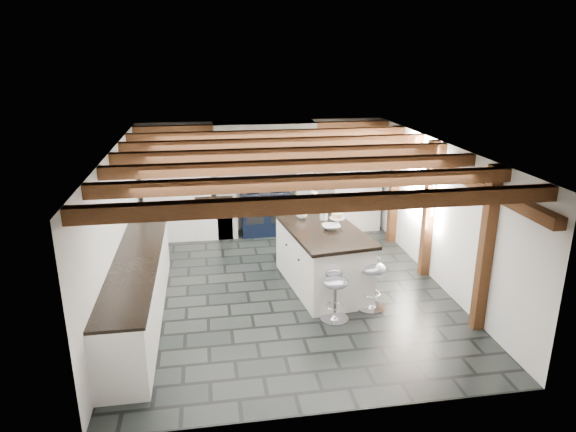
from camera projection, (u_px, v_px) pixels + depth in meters
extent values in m
plane|color=black|center=(286.00, 289.00, 8.25)|extent=(6.00, 6.00, 0.00)
plane|color=silver|center=(263.00, 176.00, 10.71)|extent=(5.00, 0.00, 5.00)
plane|color=silver|center=(118.00, 230.00, 7.51)|extent=(0.00, 6.00, 6.00)
plane|color=silver|center=(438.00, 213.00, 8.28)|extent=(0.00, 6.00, 6.00)
plane|color=white|center=(286.00, 147.00, 7.54)|extent=(6.00, 6.00, 0.00)
cube|color=white|center=(226.00, 190.00, 10.37)|extent=(0.40, 0.60, 1.90)
cube|color=white|center=(303.00, 187.00, 10.61)|extent=(0.40, 0.60, 1.90)
cube|color=brown|center=(264.00, 138.00, 10.17)|extent=(2.10, 0.65, 0.18)
cube|color=white|center=(264.00, 130.00, 10.12)|extent=(2.00, 0.60, 0.31)
cube|color=black|center=(266.00, 138.00, 9.85)|extent=(1.00, 0.03, 0.22)
cube|color=silver|center=(266.00, 138.00, 9.83)|extent=(0.90, 0.01, 0.14)
cube|color=white|center=(178.00, 190.00, 10.21)|extent=(1.30, 0.58, 2.00)
cube|color=white|center=(355.00, 183.00, 10.76)|extent=(1.00, 0.58, 2.00)
cube|color=white|center=(138.00, 291.00, 7.22)|extent=(0.60, 3.80, 0.88)
cube|color=black|center=(135.00, 260.00, 7.07)|extent=(0.64, 3.80, 0.04)
cube|color=white|center=(214.00, 215.00, 10.49)|extent=(0.70, 0.60, 0.88)
cube|color=black|center=(213.00, 193.00, 10.34)|extent=(0.74, 0.64, 0.04)
cube|color=brown|center=(438.00, 165.00, 8.02)|extent=(0.15, 5.80, 0.14)
plane|color=white|center=(424.00, 180.00, 8.71)|extent=(0.00, 0.90, 0.90)
cube|color=brown|center=(326.00, 203.00, 5.13)|extent=(5.00, 0.16, 0.16)
cube|color=brown|center=(309.00, 182.00, 5.94)|extent=(5.00, 0.16, 0.16)
cube|color=brown|center=(296.00, 166.00, 6.75)|extent=(5.00, 0.16, 0.16)
cube|color=brown|center=(286.00, 153.00, 7.56)|extent=(5.00, 0.16, 0.16)
cube|color=brown|center=(277.00, 143.00, 8.38)|extent=(5.00, 0.16, 0.16)
cube|color=brown|center=(271.00, 135.00, 9.19)|extent=(5.00, 0.16, 0.16)
cube|color=brown|center=(265.00, 128.00, 10.00)|extent=(5.00, 0.16, 0.16)
cube|color=brown|center=(486.00, 250.00, 6.77)|extent=(0.15, 0.15, 2.30)
cube|color=brown|center=(429.00, 210.00, 8.45)|extent=(0.15, 0.15, 2.30)
cube|color=brown|center=(394.00, 185.00, 9.95)|extent=(0.15, 0.15, 2.30)
cylinder|color=black|center=(316.00, 171.00, 7.67)|extent=(0.01, 0.01, 0.56)
cylinder|color=white|center=(316.00, 193.00, 7.78)|extent=(0.09, 0.09, 0.22)
cylinder|color=black|center=(315.00, 167.00, 7.96)|extent=(0.01, 0.01, 0.56)
cylinder|color=white|center=(315.00, 187.00, 8.07)|extent=(0.09, 0.09, 0.22)
cylinder|color=black|center=(314.00, 163.00, 8.25)|extent=(0.01, 0.01, 0.56)
cylinder|color=white|center=(314.00, 183.00, 8.35)|extent=(0.09, 0.09, 0.22)
cube|color=black|center=(266.00, 212.00, 10.63)|extent=(1.00, 0.60, 0.90)
ellipsoid|color=silver|center=(253.00, 190.00, 10.44)|extent=(0.28, 0.28, 0.11)
ellipsoid|color=silver|center=(277.00, 189.00, 10.52)|extent=(0.28, 0.28, 0.11)
cylinder|color=silver|center=(267.00, 199.00, 10.21)|extent=(0.95, 0.03, 0.03)
cube|color=black|center=(255.00, 217.00, 10.31)|extent=(0.35, 0.02, 0.30)
cube|color=black|center=(280.00, 216.00, 10.38)|extent=(0.35, 0.02, 0.30)
cube|color=white|center=(322.00, 259.00, 8.22)|extent=(1.22, 2.05, 0.95)
cube|color=black|center=(322.00, 229.00, 8.07)|extent=(1.32, 2.15, 0.05)
imported|color=white|center=(302.00, 212.00, 8.47)|extent=(0.22, 0.22, 0.21)
ellipsoid|color=#CD541D|center=(302.00, 203.00, 8.42)|extent=(0.22, 0.22, 0.13)
cylinder|color=white|center=(324.00, 214.00, 8.41)|extent=(0.13, 0.13, 0.19)
imported|color=white|center=(331.00, 227.00, 7.98)|extent=(0.31, 0.31, 0.07)
cylinder|color=white|center=(337.00, 222.00, 8.16)|extent=(0.05, 0.05, 0.11)
cylinder|color=white|center=(337.00, 218.00, 8.14)|extent=(0.24, 0.24, 0.02)
cylinder|color=#CFAD8A|center=(337.00, 215.00, 8.13)|extent=(0.18, 0.18, 0.08)
cylinder|color=silver|center=(370.00, 307.00, 7.64)|extent=(0.44, 0.44, 0.03)
cone|color=silver|center=(370.00, 304.00, 7.63)|extent=(0.20, 0.20, 0.08)
cylinder|color=silver|center=(371.00, 288.00, 7.54)|extent=(0.05, 0.05, 0.55)
torus|color=silver|center=(371.00, 293.00, 7.57)|extent=(0.28, 0.28, 0.02)
ellipsoid|color=#9C9EAB|center=(372.00, 268.00, 7.44)|extent=(0.50, 0.50, 0.18)
ellipsoid|color=#9C9EAB|center=(373.00, 259.00, 7.51)|extent=(0.30, 0.19, 0.16)
cylinder|color=silver|center=(334.00, 319.00, 7.31)|extent=(0.40, 0.40, 0.03)
cone|color=silver|center=(334.00, 316.00, 7.30)|extent=(0.18, 0.18, 0.07)
cylinder|color=silver|center=(335.00, 301.00, 7.22)|extent=(0.05, 0.05, 0.50)
torus|color=silver|center=(335.00, 306.00, 7.25)|extent=(0.26, 0.26, 0.02)
ellipsoid|color=#9C9EAB|center=(336.00, 282.00, 7.14)|extent=(0.44, 0.44, 0.17)
ellipsoid|color=#9C9EAB|center=(336.00, 273.00, 7.19)|extent=(0.27, 0.16, 0.14)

